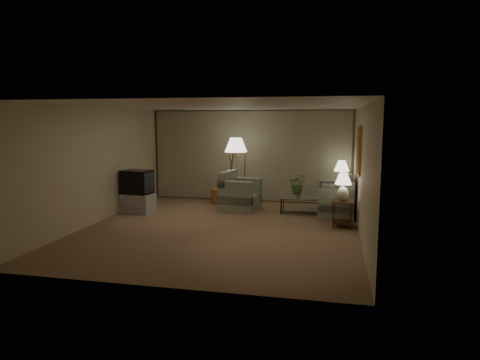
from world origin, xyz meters
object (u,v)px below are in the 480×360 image
table_lamp_far (342,171)px  vase (297,194)px  sofa (335,199)px  armchair (240,195)px  ottoman (222,196)px  table_lamp_near (343,184)px  side_table_far (341,193)px  side_table_near (342,209)px  tv_cabinet (138,203)px  coffee_table (303,203)px  crt_tv (137,182)px  floor_lamp (236,171)px

table_lamp_far → vase: (-1.11, -0.96, -0.53)m
sofa → armchair: size_ratio=1.40×
sofa → ottoman: sofa is taller
table_lamp_near → side_table_far: bearing=90.0°
side_table_near → side_table_far: same height
table_lamp_far → vase: table_lamp_far is taller
tv_cabinet → ottoman: (1.84, 1.70, -0.03)m
sofa → table_lamp_far: size_ratio=2.43×
coffee_table → vase: size_ratio=7.88×
table_lamp_far → ottoman: table_lamp_far is taller
armchair → side_table_near: 2.94m
table_lamp_far → ottoman: (-3.36, -0.08, -0.80)m
side_table_near → table_lamp_far: 2.29m
table_lamp_far → armchair: bearing=-160.9°
sofa → ottoman: bearing=-104.2°
side_table_near → tv_cabinet: size_ratio=0.68×
table_lamp_near → ottoman: size_ratio=0.97×
armchair → vase: 1.53m
side_table_near → side_table_far: bearing=90.0°
vase → table_lamp_far: bearing=40.7°
sofa → table_lamp_near: 1.48m
side_table_far → table_lamp_near: bearing=-90.0°
side_table_far → coffee_table: side_table_far is taller
coffee_table → crt_tv: crt_tv is taller
sofa → tv_cabinet: sofa is taller
table_lamp_near → crt_tv: table_lamp_near is taller
floor_lamp → side_table_far: bearing=7.8°
floor_lamp → coffee_table: bearing=-16.4°
side_table_far → floor_lamp: size_ratio=0.31×
armchair → ottoman: size_ratio=1.86×
side_table_far → floor_lamp: floor_lamp is taller
side_table_near → floor_lamp: (-2.88, 1.81, 0.60)m
coffee_table → ottoman: size_ratio=1.84×
side_table_near → ottoman: (-3.36, 2.13, -0.18)m
table_lamp_far → ottoman: size_ratio=1.08×
side_table_near → tv_cabinet: (-5.20, 0.43, -0.15)m
side_table_near → floor_lamp: 3.45m
armchair → vase: size_ratio=7.96×
side_table_near → sofa: bearing=96.3°
armchair → coffee_table: bearing=-83.6°
side_table_near → floor_lamp: size_ratio=0.31×
side_table_near → ottoman: bearing=147.7°
table_lamp_near → armchair: bearing=153.9°
side_table_near → coffee_table: (-0.96, 1.25, -0.13)m
vase → ottoman: bearing=158.7°
ottoman → vase: vase is taller
coffee_table → crt_tv: 4.35m
table_lamp_far → tv_cabinet: bearing=-161.1°
sofa → crt_tv: bearing=-80.2°
floor_lamp → armchair: bearing=-65.5°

